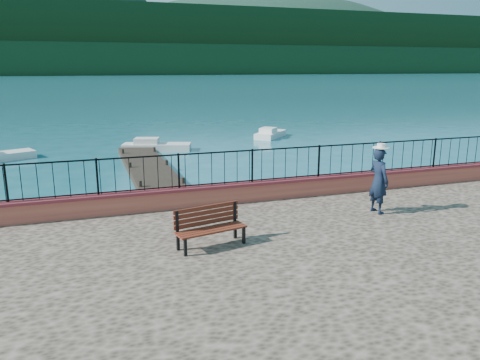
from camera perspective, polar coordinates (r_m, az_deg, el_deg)
ground at (r=11.48m, az=9.44°, el=-13.02°), size 2000.00×2000.00×0.00m
parapet at (r=14.10m, az=2.63°, el=-1.26°), size 28.00×0.46×0.58m
railing at (r=13.93m, az=2.66°, el=1.78°), size 27.00×0.05×0.95m
dock at (r=21.77m, az=-10.36°, el=0.26°), size 2.00×16.00×0.30m
far_forest at (r=309.05m, az=-18.35°, el=13.76°), size 900.00×60.00×18.00m
foothills at (r=369.40m, az=-18.66°, el=15.64°), size 900.00×120.00×44.00m
companion_hill at (r=611.87m, az=2.92°, el=13.21°), size 448.00×384.00×180.00m
park_bench at (r=10.52m, az=-3.60°, el=-6.65°), size 1.68×0.85×0.89m
person at (r=13.24m, az=16.55°, el=-0.08°), size 0.51×0.71×1.80m
hat at (r=13.06m, az=16.83°, el=4.02°), size 0.44×0.44×0.12m
boat_4 at (r=29.74m, az=-10.11°, el=4.35°), size 4.38×2.55×0.80m
boat_5 at (r=34.76m, az=3.76°, el=5.86°), size 3.25×3.32×0.80m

